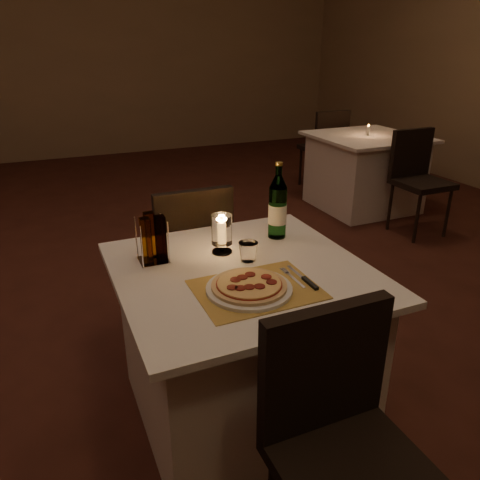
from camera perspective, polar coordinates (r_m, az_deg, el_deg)
name	(u,v)px	position (r m, az deg, el deg)	size (l,w,h in m)	color
floor	(191,326)	(2.92, -5.99, -10.39)	(8.00, 10.00, 0.02)	#471F17
wall_back	(75,49)	(7.38, -19.42, 21.11)	(8.00, 0.02, 3.00)	#927655
main_table	(242,344)	(2.09, 0.22, -12.56)	(1.00, 1.00, 0.74)	white
chair_near	(340,427)	(1.50, 12.04, -21.45)	(0.42, 0.42, 0.90)	black
chair_far	(190,247)	(2.59, -6.12, -0.82)	(0.42, 0.42, 0.90)	black
placemat	(256,289)	(1.75, 2.02, -6.03)	(0.45, 0.34, 0.00)	gold
plate	(249,289)	(1.73, 1.12, -5.96)	(0.32, 0.32, 0.01)	white
pizza	(249,285)	(1.72, 1.12, -5.49)	(0.28, 0.28, 0.02)	#D8B77F
fork	(291,276)	(1.84, 6.23, -4.43)	(0.02, 0.18, 0.00)	silver
knife	(307,281)	(1.81, 8.15, -4.94)	(0.02, 0.22, 0.01)	black
tumbler	(248,252)	(1.96, 1.01, -1.42)	(0.08, 0.08, 0.08)	white
water_bottle	(278,208)	(2.17, 4.60, 3.94)	(0.09, 0.09, 0.36)	#559751
hurricane_candle	(222,231)	(2.01, -2.24, 1.12)	(0.09, 0.09, 0.17)	white
cruet_caddy	(153,240)	(1.95, -10.61, -0.04)	(0.12, 0.12, 0.21)	white
neighbor_table_right	(364,172)	(4.96, 14.87, 8.06)	(1.00, 1.00, 0.74)	white
neighbor_chair_ra	(417,171)	(4.40, 20.75, 7.85)	(0.42, 0.42, 0.90)	black
neighbor_chair_rb	(326,142)	(5.49, 10.48, 11.70)	(0.42, 0.42, 0.90)	black
neighbor_candle_right	(368,130)	(4.88, 15.37, 12.76)	(0.03, 0.03, 0.11)	white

